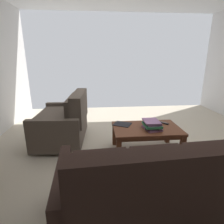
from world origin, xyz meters
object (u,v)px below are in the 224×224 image
(loveseat_near, at_px, (65,122))
(book_stack, at_px, (152,125))
(coffee_table, at_px, (146,131))
(tv_remote, at_px, (164,123))
(loose_magazine, at_px, (122,124))
(sofa_main, at_px, (172,185))

(loveseat_near, bearing_deg, book_stack, 157.41)
(coffee_table, xyz_separation_m, tv_remote, (-0.33, -0.14, 0.07))
(book_stack, relative_size, tv_remote, 2.19)
(coffee_table, bearing_deg, loose_magazine, -25.49)
(book_stack, distance_m, loose_magazine, 0.48)
(book_stack, bearing_deg, tv_remote, -141.57)
(loose_magazine, bearing_deg, book_stack, 86.93)
(loveseat_near, distance_m, book_stack, 1.51)
(coffee_table, distance_m, book_stack, 0.16)
(coffee_table, distance_m, loose_magazine, 0.40)
(sofa_main, height_order, loose_magazine, sofa_main)
(sofa_main, distance_m, book_stack, 1.22)
(coffee_table, bearing_deg, tv_remote, -156.87)
(coffee_table, bearing_deg, loveseat_near, -20.70)
(loose_magazine, bearing_deg, sofa_main, 36.94)
(loveseat_near, distance_m, tv_remote, 1.70)
(loveseat_near, relative_size, coffee_table, 1.15)
(sofa_main, distance_m, coffee_table, 1.28)
(tv_remote, relative_size, loose_magazine, 0.54)
(sofa_main, height_order, tv_remote, sofa_main)
(tv_remote, distance_m, loose_magazine, 0.68)
(book_stack, bearing_deg, loveseat_near, -22.59)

